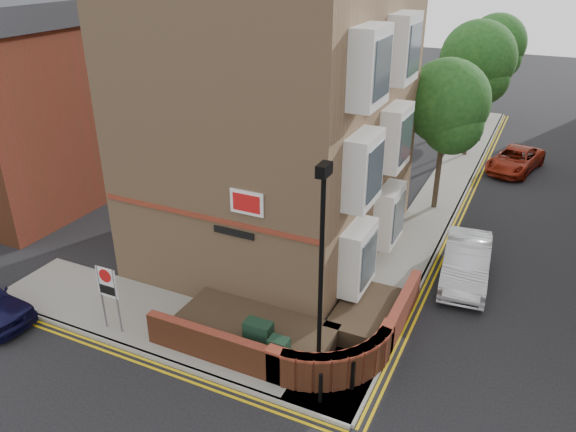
# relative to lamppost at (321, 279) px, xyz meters

# --- Properties ---
(ground) EXTENTS (120.00, 120.00, 0.00)m
(ground) POSITION_rel_lamppost_xyz_m (-1.60, -1.20, -3.34)
(ground) COLOR black
(ground) RESTS_ON ground
(pavement_corner) EXTENTS (13.00, 3.00, 0.12)m
(pavement_corner) POSITION_rel_lamppost_xyz_m (-5.10, 0.30, -3.28)
(pavement_corner) COLOR gray
(pavement_corner) RESTS_ON ground
(pavement_main) EXTENTS (2.00, 32.00, 0.12)m
(pavement_main) POSITION_rel_lamppost_xyz_m (0.40, 14.80, -3.28)
(pavement_main) COLOR gray
(pavement_main) RESTS_ON ground
(kerb_side) EXTENTS (13.00, 0.15, 0.12)m
(kerb_side) POSITION_rel_lamppost_xyz_m (-5.10, -1.20, -3.28)
(kerb_side) COLOR gray
(kerb_side) RESTS_ON ground
(kerb_main_near) EXTENTS (0.15, 32.00, 0.12)m
(kerb_main_near) POSITION_rel_lamppost_xyz_m (1.40, 14.80, -3.28)
(kerb_main_near) COLOR gray
(kerb_main_near) RESTS_ON ground
(yellow_lines_side) EXTENTS (13.00, 0.28, 0.01)m
(yellow_lines_side) POSITION_rel_lamppost_xyz_m (-5.10, -1.45, -3.34)
(yellow_lines_side) COLOR gold
(yellow_lines_side) RESTS_ON ground
(yellow_lines_main) EXTENTS (0.28, 32.00, 0.01)m
(yellow_lines_main) POSITION_rel_lamppost_xyz_m (1.65, 14.80, -3.34)
(yellow_lines_main) COLOR gold
(yellow_lines_main) RESTS_ON ground
(corner_building) EXTENTS (8.95, 10.40, 13.60)m
(corner_building) POSITION_rel_lamppost_xyz_m (-4.44, 6.80, 2.88)
(corner_building) COLOR #A67F58
(corner_building) RESTS_ON ground
(garden_wall) EXTENTS (6.80, 6.00, 1.20)m
(garden_wall) POSITION_rel_lamppost_xyz_m (-1.60, 1.30, -3.34)
(garden_wall) COLOR brown
(garden_wall) RESTS_ON ground
(lamppost) EXTENTS (0.25, 0.50, 6.30)m
(lamppost) POSITION_rel_lamppost_xyz_m (0.00, 0.00, 0.00)
(lamppost) COLOR black
(lamppost) RESTS_ON pavement_corner
(utility_cabinet_large) EXTENTS (0.80, 0.45, 1.20)m
(utility_cabinet_large) POSITION_rel_lamppost_xyz_m (-1.90, 0.10, -2.62)
(utility_cabinet_large) COLOR black
(utility_cabinet_large) RESTS_ON pavement_corner
(utility_cabinet_small) EXTENTS (0.55, 0.40, 1.10)m
(utility_cabinet_small) POSITION_rel_lamppost_xyz_m (-1.10, -0.20, -2.67)
(utility_cabinet_small) COLOR black
(utility_cabinet_small) RESTS_ON pavement_corner
(bollard_near) EXTENTS (0.11, 0.11, 0.90)m
(bollard_near) POSITION_rel_lamppost_xyz_m (0.40, -0.80, -2.77)
(bollard_near) COLOR black
(bollard_near) RESTS_ON pavement_corner
(bollard_far) EXTENTS (0.11, 0.11, 0.90)m
(bollard_far) POSITION_rel_lamppost_xyz_m (1.00, -0.00, -2.77)
(bollard_far) COLOR black
(bollard_far) RESTS_ON pavement_corner
(zone_sign) EXTENTS (0.72, 0.07, 2.20)m
(zone_sign) POSITION_rel_lamppost_xyz_m (-6.60, -0.70, -1.70)
(zone_sign) COLOR slate
(zone_sign) RESTS_ON pavement_corner
(side_building) EXTENTS (6.40, 10.40, 9.00)m
(side_building) POSITION_rel_lamppost_xyz_m (-16.60, 6.80, 1.20)
(side_building) COLOR brown
(side_building) RESTS_ON ground
(tree_near) EXTENTS (3.64, 3.65, 6.70)m
(tree_near) POSITION_rel_lamppost_xyz_m (0.40, 12.85, 1.36)
(tree_near) COLOR #382B1E
(tree_near) RESTS_ON pavement_main
(tree_mid) EXTENTS (4.03, 4.03, 7.42)m
(tree_mid) POSITION_rel_lamppost_xyz_m (0.40, 20.85, 1.85)
(tree_mid) COLOR #382B1E
(tree_mid) RESTS_ON pavement_main
(tree_far) EXTENTS (3.81, 3.81, 7.00)m
(tree_far) POSITION_rel_lamppost_xyz_m (0.40, 28.85, 1.57)
(tree_far) COLOR #382B1E
(tree_far) RESTS_ON pavement_main
(traffic_light_assembly) EXTENTS (0.20, 0.16, 4.20)m
(traffic_light_assembly) POSITION_rel_lamppost_xyz_m (0.80, 23.80, -0.56)
(traffic_light_assembly) COLOR black
(traffic_light_assembly) RESTS_ON pavement_main
(silver_car_near) EXTENTS (1.99, 4.56, 1.46)m
(silver_car_near) POSITION_rel_lamppost_xyz_m (2.72, 7.16, -2.61)
(silver_car_near) COLOR #B3B5BB
(silver_car_near) RESTS_ON ground
(red_car_main) EXTENTS (3.01, 4.76, 1.22)m
(red_car_main) POSITION_rel_lamppost_xyz_m (3.20, 19.60, -2.73)
(red_car_main) COLOR maroon
(red_car_main) RESTS_ON ground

